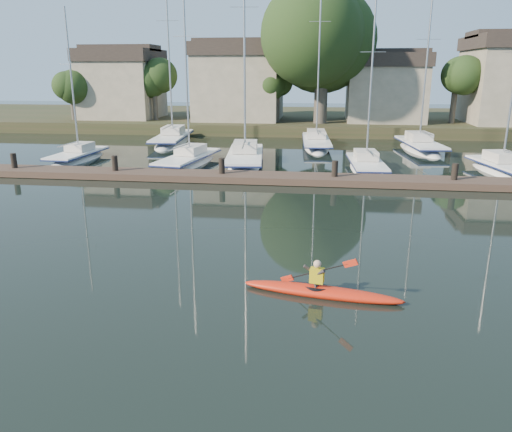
# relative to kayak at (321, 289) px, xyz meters

# --- Properties ---
(ground) EXTENTS (160.00, 160.00, 0.00)m
(ground) POSITION_rel_kayak_xyz_m (-2.41, -0.27, -0.17)
(ground) COLOR black
(ground) RESTS_ON ground
(kayak) EXTENTS (4.30, 1.26, 1.36)m
(kayak) POSITION_rel_kayak_xyz_m (0.00, 0.00, 0.00)
(kayak) COLOR red
(kayak) RESTS_ON ground
(dock) EXTENTS (34.00, 2.00, 1.80)m
(dock) POSITION_rel_kayak_xyz_m (-2.41, 13.73, 0.04)
(dock) COLOR #4C372B
(dock) RESTS_ON ground
(sailboat_0) EXTENTS (2.12, 6.77, 10.63)m
(sailboat_0) POSITION_rel_kayak_xyz_m (-16.08, 18.63, -0.34)
(sailboat_0) COLOR white
(sailboat_0) RESTS_ON ground
(sailboat_1) EXTENTS (3.15, 8.28, 13.21)m
(sailboat_1) POSITION_rel_kayak_xyz_m (-8.44, 18.04, -0.34)
(sailboat_1) COLOR white
(sailboat_1) RESTS_ON ground
(sailboat_2) EXTENTS (3.33, 9.86, 16.00)m
(sailboat_2) POSITION_rel_kayak_xyz_m (-4.97, 18.97, -0.36)
(sailboat_2) COLOR white
(sailboat_2) RESTS_ON ground
(sailboat_3) EXTENTS (2.30, 7.31, 11.64)m
(sailboat_3) POSITION_rel_kayak_xyz_m (2.54, 17.78, -0.34)
(sailboat_3) COLOR white
(sailboat_3) RESTS_ON ground
(sailboat_4) EXTENTS (3.33, 7.12, 11.64)m
(sailboat_4) POSITION_rel_kayak_xyz_m (10.31, 17.80, -0.35)
(sailboat_4) COLOR white
(sailboat_4) RESTS_ON ground
(sailboat_5) EXTENTS (3.14, 9.89, 16.10)m
(sailboat_5) POSITION_rel_kayak_xyz_m (-12.25, 27.27, -0.37)
(sailboat_5) COLOR white
(sailboat_5) RESTS_ON ground
(sailboat_6) EXTENTS (2.63, 9.95, 15.66)m
(sailboat_6) POSITION_rel_kayak_xyz_m (-0.59, 26.97, -0.35)
(sailboat_6) COLOR white
(sailboat_6) RESTS_ON ground
(sailboat_7) EXTENTS (3.14, 8.60, 13.56)m
(sailboat_7) POSITION_rel_kayak_xyz_m (7.07, 26.02, -0.37)
(sailboat_7) COLOR white
(sailboat_7) RESTS_ON ground
(shore) EXTENTS (90.00, 25.25, 12.75)m
(shore) POSITION_rel_kayak_xyz_m (-0.80, 40.02, 3.06)
(shore) COLOR #242E17
(shore) RESTS_ON ground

